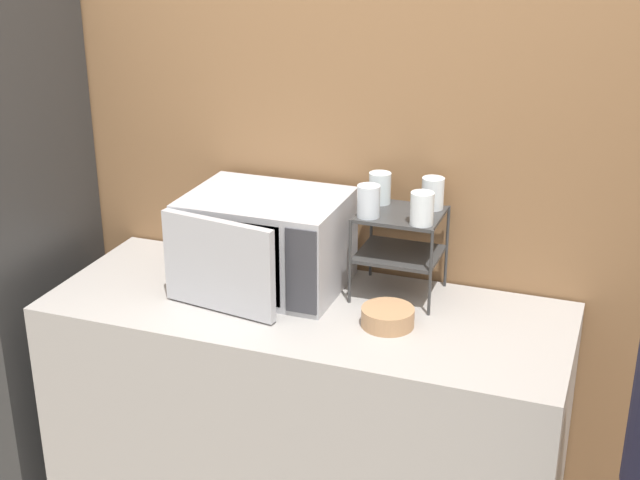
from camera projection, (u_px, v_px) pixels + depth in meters
wall_back at (344, 151)px, 3.04m from camera, size 8.00×0.06×2.60m
counter at (307, 422)px, 3.04m from camera, size 1.69×0.66×0.88m
microwave at (264, 242)px, 2.96m from camera, size 0.52×0.48×0.32m
dish_rack at (400, 236)px, 2.88m from camera, size 0.27×0.24×0.29m
glass_front_left at (368, 201)px, 2.80m from camera, size 0.07×0.07×0.10m
glass_back_right at (433, 193)px, 2.87m from camera, size 0.07×0.07×0.10m
glass_front_right at (422, 208)px, 2.73m from camera, size 0.07×0.07×0.10m
glass_back_left at (380, 188)px, 2.92m from camera, size 0.07×0.07×0.10m
bowl at (388, 317)px, 2.73m from camera, size 0.16×0.16×0.06m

